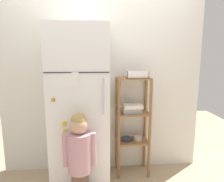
% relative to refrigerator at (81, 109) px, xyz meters
% --- Properties ---
extents(ground_plane, '(6.00, 6.00, 0.00)m').
position_rel_refrigerator_xyz_m(ground_plane, '(0.25, -0.02, -0.92)').
color(ground_plane, tan).
extents(kitchen_wall_back, '(2.59, 0.03, 2.34)m').
position_rel_refrigerator_xyz_m(kitchen_wall_back, '(0.25, 0.32, 0.25)').
color(kitchen_wall_back, silver).
rests_on(kitchen_wall_back, ground).
extents(refrigerator, '(0.64, 0.62, 1.84)m').
position_rel_refrigerator_xyz_m(refrigerator, '(0.00, 0.00, 0.00)').
color(refrigerator, white).
rests_on(refrigerator, ground).
extents(child_standing, '(0.32, 0.24, 1.00)m').
position_rel_refrigerator_xyz_m(child_standing, '(0.02, -0.43, -0.32)').
color(child_standing, brown).
rests_on(child_standing, ground).
extents(pantry_shelf_unit, '(0.42, 0.28, 1.26)m').
position_rel_refrigerator_xyz_m(pantry_shelf_unit, '(0.63, 0.15, -0.18)').
color(pantry_shelf_unit, olive).
rests_on(pantry_shelf_unit, ground).
extents(fruit_bin, '(0.26, 0.19, 0.09)m').
position_rel_refrigerator_xyz_m(fruit_bin, '(0.67, 0.14, 0.37)').
color(fruit_bin, white).
rests_on(fruit_bin, pantry_shelf_unit).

